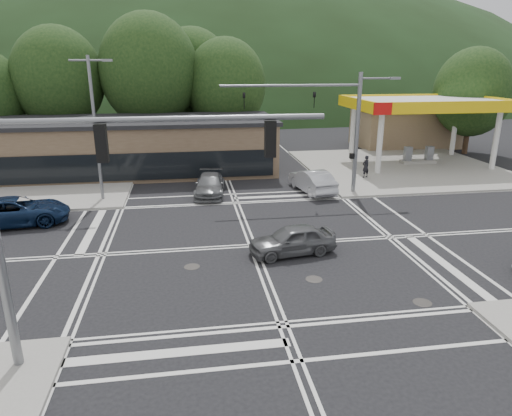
{
  "coord_description": "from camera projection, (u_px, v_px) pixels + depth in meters",
  "views": [
    {
      "loc": [
        -3.02,
        -20.56,
        8.66
      ],
      "look_at": [
        0.43,
        1.64,
        1.4
      ],
      "focal_mm": 32.0,
      "sensor_mm": 36.0,
      "label": 1
    }
  ],
  "objects": [
    {
      "name": "car_northbound",
      "position": [
        210.0,
        185.0,
        30.77
      ],
      "size": [
        2.44,
        4.9,
        1.37
      ],
      "primitive_type": "imported",
      "rotation": [
        0.0,
        0.0,
        -0.11
      ],
      "color": "#57595C",
      "rests_on": "ground"
    },
    {
      "name": "gas_station_canopy",
      "position": [
        424.0,
        106.0,
        38.41
      ],
      "size": [
        12.32,
        8.34,
        5.75
      ],
      "color": "silver",
      "rests_on": "ground"
    },
    {
      "name": "ground",
      "position": [
        252.0,
        246.0,
        22.44
      ],
      "size": [
        120.0,
        120.0,
        0.0
      ],
      "primitive_type": "plane",
      "color": "black",
      "rests_on": "ground"
    },
    {
      "name": "signal_mast_ne",
      "position": [
        339.0,
        119.0,
        29.6
      ],
      "size": [
        11.65,
        0.3,
        8.0
      ],
      "color": "slate",
      "rests_on": "ground"
    },
    {
      "name": "car_queue_b",
      "position": [
        231.0,
        154.0,
        40.94
      ],
      "size": [
        1.98,
        4.38,
        1.46
      ],
      "primitive_type": "imported",
      "rotation": [
        0.0,
        0.0,
        3.08
      ],
      "color": "#BABAB6",
      "rests_on": "ground"
    },
    {
      "name": "tree_ne",
      "position": [
        473.0,
        92.0,
        42.96
      ],
      "size": [
        7.2,
        7.2,
        9.99
      ],
      "color": "#382619",
      "rests_on": "ground"
    },
    {
      "name": "tree_n_c",
      "position": [
        226.0,
        85.0,
        43.15
      ],
      "size": [
        7.6,
        7.6,
        10.87
      ],
      "color": "#382619",
      "rests_on": "ground"
    },
    {
      "name": "commercial_row",
      "position": [
        123.0,
        148.0,
        36.64
      ],
      "size": [
        24.0,
        8.0,
        4.0
      ],
      "primitive_type": "cube",
      "color": "brown",
      "rests_on": "ground"
    },
    {
      "name": "sidewalk_nw",
      "position": [
        27.0,
        181.0,
        34.32
      ],
      "size": [
        16.0,
        16.0,
        0.15
      ],
      "primitive_type": "cube",
      "color": "gray",
      "rests_on": "ground"
    },
    {
      "name": "sidewalk_ne",
      "position": [
        401.0,
        167.0,
        38.71
      ],
      "size": [
        16.0,
        16.0,
        0.15
      ],
      "primitive_type": "cube",
      "color": "gray",
      "rests_on": "ground"
    },
    {
      "name": "hill_north",
      "position": [
        196.0,
        100.0,
        107.06
      ],
      "size": [
        252.0,
        126.0,
        140.0
      ],
      "primitive_type": "ellipsoid",
      "color": "black",
      "rests_on": "ground"
    },
    {
      "name": "signal_mast_sw",
      "position": [
        61.0,
        200.0,
        12.22
      ],
      "size": [
        9.14,
        0.28,
        8.0
      ],
      "color": "slate",
      "rests_on": "ground"
    },
    {
      "name": "car_blue_west",
      "position": [
        16.0,
        211.0,
        25.08
      ],
      "size": [
        5.91,
        3.41,
        1.55
      ],
      "primitive_type": "imported",
      "rotation": [
        0.0,
        0.0,
        1.73
      ],
      "color": "#0D1D3B",
      "rests_on": "ground"
    },
    {
      "name": "tree_n_e",
      "position": [
        193.0,
        77.0,
        46.28
      ],
      "size": [
        8.4,
        8.4,
        11.98
      ],
      "color": "#382619",
      "rests_on": "ground"
    },
    {
      "name": "convenience_store",
      "position": [
        404.0,
        128.0,
        48.28
      ],
      "size": [
        10.0,
        6.0,
        3.8
      ],
      "primitive_type": "cube",
      "color": "#846B4F",
      "rests_on": "ground"
    },
    {
      "name": "pedestrian",
      "position": [
        366.0,
        167.0,
        34.71
      ],
      "size": [
        0.73,
        0.61,
        1.7
      ],
      "primitive_type": "imported",
      "rotation": [
        0.0,
        0.0,
        3.54
      ],
      "color": "black",
      "rests_on": "sidewalk_ne"
    },
    {
      "name": "tree_n_b",
      "position": [
        149.0,
        71.0,
        41.73
      ],
      "size": [
        9.0,
        9.0,
        12.98
      ],
      "color": "#382619",
      "rests_on": "ground"
    },
    {
      "name": "car_queue_a",
      "position": [
        312.0,
        181.0,
        31.46
      ],
      "size": [
        2.42,
        4.96,
        1.56
      ],
      "primitive_type": "imported",
      "rotation": [
        0.0,
        0.0,
        3.31
      ],
      "color": "#B3B4BA",
      "rests_on": "ground"
    },
    {
      "name": "car_grey_center",
      "position": [
        292.0,
        240.0,
        21.29
      ],
      "size": [
        4.29,
        2.26,
        1.39
      ],
      "primitive_type": "imported",
      "rotation": [
        0.0,
        0.0,
        -1.41
      ],
      "color": "#57585B",
      "rests_on": "ground"
    },
    {
      "name": "tree_n_a",
      "position": [
        58.0,
        79.0,
        40.76
      ],
      "size": [
        8.0,
        8.0,
        11.75
      ],
      "color": "#382619",
      "rests_on": "ground"
    },
    {
      "name": "streetlight_nw",
      "position": [
        96.0,
        122.0,
        28.11
      ],
      "size": [
        2.5,
        0.25,
        9.0
      ],
      "color": "slate",
      "rests_on": "ground"
    }
  ]
}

